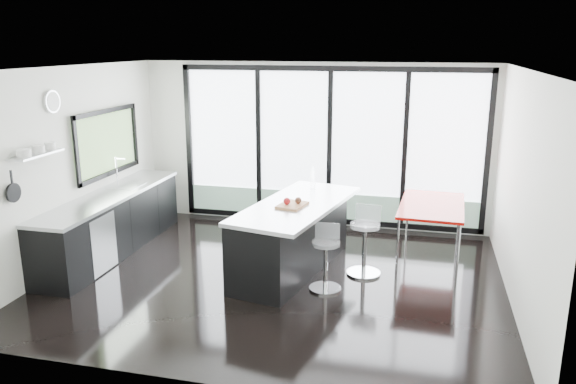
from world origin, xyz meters
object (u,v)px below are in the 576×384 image
(island, at_px, (292,236))
(bar_stool_far, at_px, (364,249))
(red_table, at_px, (430,232))
(bar_stool_near, at_px, (325,266))

(island, relative_size, bar_stool_far, 3.45)
(island, height_order, bar_stool_far, island)
(bar_stool_far, height_order, red_table, red_table)
(island, height_order, red_table, island)
(bar_stool_near, height_order, red_table, red_table)
(island, distance_m, bar_stool_near, 0.82)
(island, xyz_separation_m, bar_stool_near, (0.58, -0.56, -0.17))
(island, bearing_deg, bar_stool_near, -44.07)
(red_table, bearing_deg, bar_stool_near, -132.16)
(bar_stool_far, bearing_deg, red_table, 50.44)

